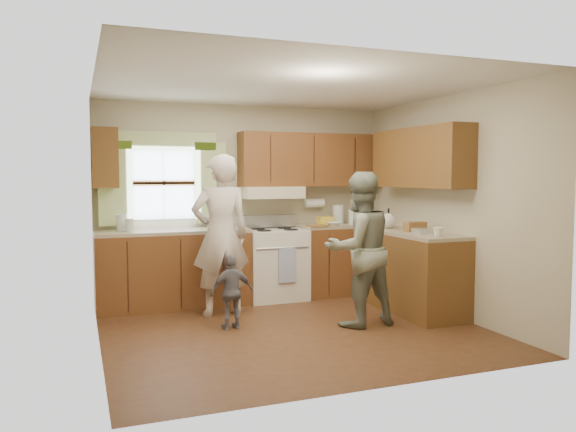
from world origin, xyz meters
name	(u,v)px	position (x,y,z in m)	size (l,w,h in m)	color
room	(293,209)	(0.00, 0.00, 1.25)	(3.80, 3.80, 3.80)	#492716
kitchen_fixtures	(307,236)	(0.61, 1.08, 0.84)	(3.80, 2.25, 2.15)	#4B2A10
stove	(274,263)	(0.30, 1.44, 0.47)	(0.76, 0.67, 1.07)	silver
woman_left	(221,235)	(-0.55, 0.85, 0.92)	(0.67, 0.44, 1.83)	beige
woman_right	(359,249)	(0.72, -0.10, 0.82)	(0.79, 0.62, 1.63)	#273C27
child	(232,292)	(-0.58, 0.24, 0.39)	(0.46, 0.19, 0.78)	slate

